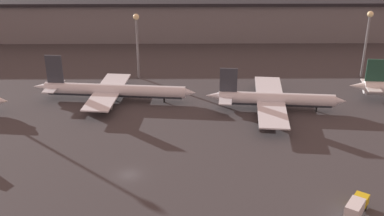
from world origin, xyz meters
TOP-DOWN VIEW (x-y plane):
  - ground at (0.00, 0.00)m, footprint 600.00×600.00m
  - terminal_building at (0.00, 103.28)m, footprint 217.34×22.55m
  - airplane_1 at (-8.59, 38.39)m, footprint 45.16×27.49m
  - airplane_2 at (34.35, 31.80)m, footprint 36.48×34.49m
  - service_vehicle_2 at (41.28, -13.74)m, footprint 6.07×7.29m
  - lamp_post_1 at (-3.15, 56.10)m, footprint 1.80×1.80m
  - lamp_post_2 at (65.46, 56.10)m, footprint 1.80×1.80m

SIDE VIEW (x-z plane):
  - ground at x=0.00m, z-range 0.00..0.00m
  - service_vehicle_2 at x=41.28m, z-range 0.20..3.42m
  - airplane_2 at x=34.35m, z-range -2.63..8.44m
  - airplane_1 at x=-8.59m, z-range -3.32..9.14m
  - terminal_building at x=0.00m, z-range 0.05..15.33m
  - lamp_post_1 at x=-3.15m, z-range 3.10..22.97m
  - lamp_post_2 at x=65.46m, z-range 3.14..23.67m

